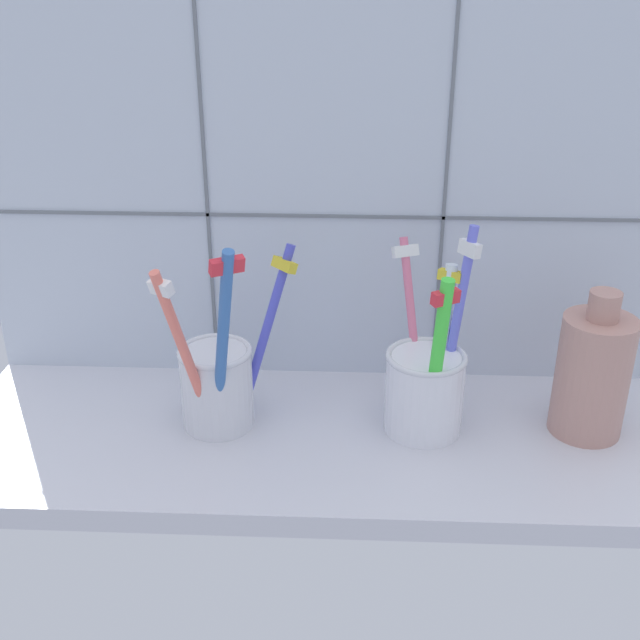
# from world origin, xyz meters

# --- Properties ---
(counter_slab) EXTENTS (0.64, 0.22, 0.02)m
(counter_slab) POSITION_xyz_m (0.00, 0.00, 0.01)
(counter_slab) COLOR silver
(counter_slab) RESTS_ON ground
(tile_wall_back) EXTENTS (0.64, 0.02, 0.45)m
(tile_wall_back) POSITION_xyz_m (0.00, 0.12, 0.22)
(tile_wall_back) COLOR silver
(tile_wall_back) RESTS_ON ground
(toothbrush_cup_left) EXTENTS (0.11, 0.12, 0.19)m
(toothbrush_cup_left) POSITION_xyz_m (-0.09, 0.01, 0.07)
(toothbrush_cup_left) COLOR silver
(toothbrush_cup_left) RESTS_ON counter_slab
(toothbrush_cup_right) EXTENTS (0.07, 0.10, 0.18)m
(toothbrush_cup_right) POSITION_xyz_m (0.09, 0.01, 0.07)
(toothbrush_cup_right) COLOR white
(toothbrush_cup_right) RESTS_ON counter_slab
(ceramic_vase) EXTENTS (0.06, 0.06, 0.13)m
(ceramic_vase) POSITION_xyz_m (0.23, 0.02, 0.08)
(ceramic_vase) COLOR tan
(ceramic_vase) RESTS_ON counter_slab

